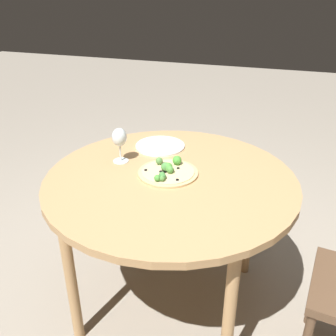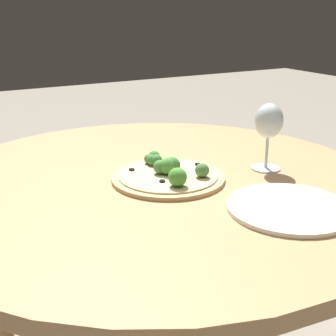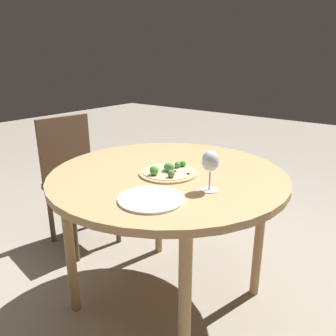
% 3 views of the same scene
% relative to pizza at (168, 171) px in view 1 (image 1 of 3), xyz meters
% --- Properties ---
extents(ground_plane, '(12.00, 12.00, 0.00)m').
position_rel_pizza_xyz_m(ground_plane, '(-0.02, -0.02, -0.77)').
color(ground_plane, gray).
extents(dining_table, '(1.14, 1.14, 0.76)m').
position_rel_pizza_xyz_m(dining_table, '(-0.02, -0.02, -0.09)').
color(dining_table, tan).
rests_on(dining_table, ground_plane).
extents(pizza, '(0.28, 0.28, 0.06)m').
position_rel_pizza_xyz_m(pizza, '(0.00, 0.00, 0.00)').
color(pizza, tan).
rests_on(pizza, dining_table).
extents(wine_glass, '(0.08, 0.08, 0.17)m').
position_rel_pizza_xyz_m(wine_glass, '(0.05, 0.26, 0.11)').
color(wine_glass, silver).
rests_on(wine_glass, dining_table).
extents(plate_near, '(0.26, 0.26, 0.01)m').
position_rel_pizza_xyz_m(plate_near, '(0.28, 0.13, -0.01)').
color(plate_near, white).
rests_on(plate_near, dining_table).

